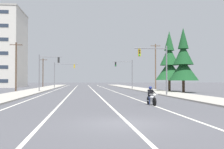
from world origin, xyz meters
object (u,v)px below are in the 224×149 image
object	(u,v)px
traffic_signal_near_right	(158,63)
conifer_tree_right_verge_near	(183,63)
traffic_signal_mid_left	(61,71)
utility_pole_right_far	(156,66)
motorcycle_with_rider	(151,97)
utility_pole_left_near	(16,66)
utility_pole_left_far	(43,72)
traffic_signal_mid_right	(127,70)
conifer_tree_right_verge_far	(169,64)
traffic_signal_near_left	(46,68)

from	to	relation	value
traffic_signal_near_right	conifer_tree_right_verge_near	world-z (taller)	conifer_tree_right_verge_near
traffic_signal_mid_left	utility_pole_right_far	size ratio (longest dim) A/B	0.63
motorcycle_with_rider	traffic_signal_mid_left	bearing A→B (deg)	103.18
utility_pole_left_near	utility_pole_left_far	distance (m)	31.82
traffic_signal_mid_right	utility_pole_left_near	distance (m)	22.38
motorcycle_with_rider	utility_pole_left_near	world-z (taller)	utility_pole_left_near
traffic_signal_near_right	conifer_tree_right_verge_far	distance (m)	14.91
traffic_signal_mid_left	conifer_tree_right_verge_far	xyz separation A→B (m)	(20.29, -19.64, 0.73)
motorcycle_with_rider	utility_pole_right_far	size ratio (longest dim) A/B	0.22
traffic_signal_near_left	utility_pole_left_far	world-z (taller)	utility_pole_left_far
utility_pole_left_far	traffic_signal_mid_right	bearing A→B (deg)	-47.60
traffic_signal_near_right	traffic_signal_mid_right	xyz separation A→B (m)	(0.04, 23.47, 0.01)
traffic_signal_near_left	utility_pole_right_far	bearing A→B (deg)	27.52
utility_pole_left_far	traffic_signal_near_left	bearing A→B (deg)	-81.01
traffic_signal_near_right	conifer_tree_right_verge_far	bearing A→B (deg)	66.14
utility_pole_right_far	utility_pole_left_far	xyz separation A→B (m)	(-27.09, 21.13, -0.84)
motorcycle_with_rider	traffic_signal_near_left	world-z (taller)	traffic_signal_near_left
utility_pole_right_far	utility_pole_left_far	size ratio (longest dim) A/B	1.21
utility_pole_left_far	conifer_tree_right_verge_far	world-z (taller)	conifer_tree_right_verge_far
traffic_signal_near_left	utility_pole_right_far	world-z (taller)	utility_pole_right_far
traffic_signal_mid_left	utility_pole_left_far	xyz separation A→B (m)	(-6.18, 12.65, 0.15)
traffic_signal_near_right	traffic_signal_near_left	world-z (taller)	same
motorcycle_with_rider	traffic_signal_near_right	distance (m)	12.56
traffic_signal_near_left	conifer_tree_right_verge_near	world-z (taller)	conifer_tree_right_verge_near
conifer_tree_right_verge_near	utility_pole_left_near	bearing A→B (deg)	167.75
traffic_signal_near_right	conifer_tree_right_verge_near	bearing A→B (deg)	51.80
utility_pole_left_far	conifer_tree_right_verge_far	bearing A→B (deg)	-50.66
motorcycle_with_rider	traffic_signal_mid_right	bearing A→B (deg)	83.71
traffic_signal_mid_left	utility_pole_left_near	distance (m)	20.09
utility_pole_right_far	conifer_tree_right_verge_near	xyz separation A→B (m)	(-0.14, -16.50, -0.46)
traffic_signal_near_right	utility_pole_left_far	size ratio (longest dim) A/B	0.76
utility_pole_left_near	conifer_tree_right_verge_near	bearing A→B (deg)	-12.25
conifer_tree_right_verge_near	conifer_tree_right_verge_far	xyz separation A→B (m)	(-0.49, 5.34, 0.20)
conifer_tree_right_verge_far	traffic_signal_near_left	bearing A→B (deg)	-179.27
traffic_signal_mid_left	utility_pole_left_near	xyz separation A→B (m)	(-6.00, -19.17, 0.19)
utility_pole_left_near	conifer_tree_right_verge_far	world-z (taller)	conifer_tree_right_verge_far
traffic_signal_mid_right	utility_pole_left_far	bearing A→B (deg)	132.40
traffic_signal_near_left	conifer_tree_right_verge_far	size ratio (longest dim) A/B	0.58
traffic_signal_near_left	traffic_signal_mid_left	size ratio (longest dim) A/B	1.00
motorcycle_with_rider	traffic_signal_mid_right	distance (m)	35.30
motorcycle_with_rider	utility_pole_left_far	distance (m)	59.84
traffic_signal_mid_left	traffic_signal_near_left	bearing A→B (deg)	-92.95
traffic_signal_mid_left	conifer_tree_right_verge_near	bearing A→B (deg)	-50.25
utility_pole_right_far	conifer_tree_right_verge_near	world-z (taller)	conifer_tree_right_verge_near
motorcycle_with_rider	conifer_tree_right_verge_near	bearing A→B (deg)	62.40
traffic_signal_near_left	traffic_signal_mid_left	distance (m)	19.94
traffic_signal_near_left	utility_pole_right_far	xyz separation A→B (m)	(21.94, 11.43, 1.10)
utility_pole_left_near	utility_pole_right_far	distance (m)	28.97
traffic_signal_near_right	utility_pole_left_far	distance (m)	50.25
traffic_signal_mid_right	utility_pole_right_far	world-z (taller)	utility_pole_right_far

